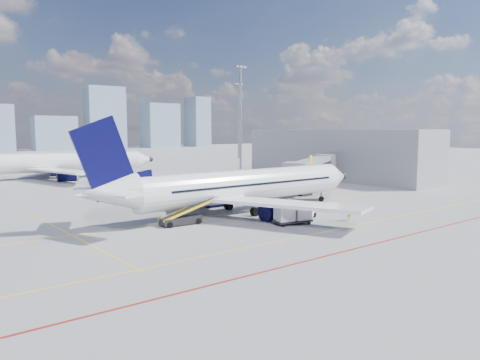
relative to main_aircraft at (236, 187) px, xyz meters
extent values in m
plane|color=gray|center=(0.54, -7.35, -3.22)|extent=(420.00, 420.00, 0.00)
cube|color=yellow|center=(0.54, 0.65, -3.22)|extent=(60.00, 0.18, 0.01)
cube|color=yellow|center=(0.54, -13.35, -3.22)|extent=(80.00, 0.15, 0.01)
cube|color=yellow|center=(14.54, -5.35, -3.22)|extent=(0.15, 28.00, 0.01)
cube|color=yellow|center=(-19.46, 0.65, -3.22)|extent=(0.15, 30.00, 0.01)
cube|color=maroon|center=(0.54, -19.35, -3.22)|extent=(90.00, 0.25, 0.01)
cube|color=gray|center=(22.79, 8.80, 0.68)|extent=(20.84, 13.93, 2.60)
cube|color=black|center=(22.79, 8.80, 0.88)|extent=(20.52, 13.82, 0.55)
cube|color=gray|center=(13.24, 3.15, 0.68)|extent=(4.49, 4.56, 3.00)
cube|color=black|center=(17.54, 5.45, -2.87)|extent=(2.20, 1.00, 0.70)
cylinder|color=slate|center=(17.54, 5.45, -1.52)|extent=(0.56, 0.56, 2.70)
cylinder|color=slate|center=(29.54, 12.65, -1.27)|extent=(0.60, 0.60, 3.90)
cylinder|color=gray|center=(32.54, 14.65, 0.68)|extent=(4.00, 4.00, 3.00)
cylinder|color=gray|center=(32.54, 14.65, -1.27)|extent=(2.40, 2.40, 3.90)
cube|color=yellow|center=(16.04, 2.95, 2.48)|extent=(1.26, 0.82, 1.20)
cube|color=gray|center=(40.54, 18.65, 1.78)|extent=(10.00, 42.00, 10.00)
cube|color=black|center=(35.74, 18.65, 1.78)|extent=(0.25, 40.00, 4.50)
cylinder|color=slate|center=(38.54, 47.65, 9.28)|extent=(0.56, 0.56, 25.00)
cube|color=slate|center=(38.54, 47.65, 21.98)|extent=(3.20, 0.40, 0.50)
cube|color=silver|center=(37.34, 47.40, 21.98)|extent=(0.60, 0.15, 0.35)
cube|color=silver|center=(38.54, 47.40, 21.98)|extent=(0.60, 0.15, 0.35)
cube|color=silver|center=(39.74, 47.40, 21.98)|extent=(0.60, 0.15, 0.35)
cylinder|color=slate|center=(65.54, 82.65, 9.28)|extent=(0.56, 0.56, 25.00)
cube|color=slate|center=(65.54, 82.65, 21.98)|extent=(3.20, 0.40, 0.50)
cube|color=silver|center=(64.34, 82.40, 21.98)|extent=(0.60, 0.15, 0.35)
cube|color=silver|center=(65.54, 82.40, 21.98)|extent=(0.60, 0.15, 0.35)
cube|color=silver|center=(66.74, 82.40, 21.98)|extent=(0.60, 0.15, 0.35)
cube|color=slate|center=(34.64, 182.65, 4.78)|extent=(19.47, 8.03, 16.00)
cube|color=slate|center=(59.48, 182.65, 12.26)|extent=(19.01, 8.79, 30.96)
cube|color=slate|center=(90.18, 182.65, 8.53)|extent=(18.23, 12.98, 23.50)
cube|color=slate|center=(114.51, 182.65, 10.71)|extent=(10.20, 12.66, 27.87)
cylinder|color=silver|center=(1.72, -0.01, 0.08)|extent=(29.59, 4.02, 3.84)
cone|color=silver|center=(18.27, -0.11, 0.08)|extent=(3.57, 3.86, 3.84)
sphere|color=black|center=(19.65, -0.12, 0.08)|extent=(1.09, 1.09, 1.08)
cone|color=silver|center=(-16.22, 0.09, 0.62)|extent=(6.33, 3.88, 3.84)
cube|color=black|center=(16.99, -0.10, 0.62)|extent=(1.49, 1.49, 0.44)
cube|color=silver|center=(0.29, 8.87, -0.98)|extent=(11.38, 16.93, 0.57)
cube|color=silver|center=(0.19, -8.87, -0.98)|extent=(11.23, 16.95, 0.57)
cylinder|color=#070631|center=(1.26, 5.71, -2.21)|extent=(3.56, 2.29, 2.27)
cylinder|color=#070631|center=(1.19, -5.72, -2.21)|extent=(3.56, 2.29, 2.27)
cylinder|color=silver|center=(3.13, 5.70, -2.21)|extent=(0.36, 2.33, 2.33)
cylinder|color=silver|center=(3.06, -5.73, -2.21)|extent=(0.36, 2.33, 2.33)
cube|color=#070631|center=(-16.22, 0.09, 4.02)|extent=(6.76, 0.35, 8.40)
cube|color=#070631|center=(-13.85, 0.08, 1.66)|extent=(5.56, 0.33, 2.12)
cube|color=silver|center=(-16.59, 3.25, 0.97)|extent=(4.83, 6.23, 0.22)
cube|color=silver|center=(-16.63, -3.06, 0.97)|extent=(4.78, 6.22, 0.22)
cylinder|color=slate|center=(15.02, -0.09, -2.32)|extent=(0.28, 0.28, 1.80)
cylinder|color=black|center=(15.02, -0.09, -2.84)|extent=(0.76, 0.28, 0.76)
cylinder|color=slate|center=(0.75, 2.56, -2.42)|extent=(0.32, 0.32, 1.60)
cylinder|color=black|center=(0.75, 2.56, -2.72)|extent=(1.00, 0.66, 1.00)
cylinder|color=slate|center=(0.72, -2.57, -2.42)|extent=(0.32, 0.32, 1.60)
cylinder|color=black|center=(0.72, -2.57, -2.72)|extent=(1.00, 0.66, 1.00)
cube|color=black|center=(2.22, 1.89, 0.37)|extent=(24.24, 0.24, 0.26)
cube|color=black|center=(2.20, -1.91, 0.37)|extent=(24.24, 0.24, 0.26)
cylinder|color=silver|center=(-2.77, 53.78, 0.08)|extent=(30.17, 9.23, 3.89)
cone|color=silver|center=(13.73, 50.75, 0.08)|extent=(4.24, 4.48, 3.89)
sphere|color=black|center=(15.11, 50.50, 0.08)|extent=(1.28, 1.28, 1.10)
cube|color=black|center=(12.46, 50.99, 0.63)|extent=(1.74, 1.74, 0.45)
cube|color=silver|center=(-2.62, 62.89, -0.99)|extent=(13.60, 16.54, 0.58)
cube|color=silver|center=(-5.86, 45.21, -0.99)|extent=(8.93, 17.24, 0.58)
cylinder|color=#070631|center=(-2.21, 59.57, -2.24)|extent=(3.95, 2.91, 2.30)
cylinder|color=#070631|center=(-4.30, 48.17, -2.24)|extent=(3.95, 2.91, 2.30)
cylinder|color=silver|center=(-0.35, 59.22, -2.24)|extent=(0.77, 2.38, 2.36)
cylinder|color=silver|center=(-2.44, 47.83, -2.24)|extent=(0.77, 2.38, 2.36)
cylinder|color=black|center=(-3.28, 56.51, -2.72)|extent=(1.10, 0.82, 1.00)
cylinder|color=black|center=(-4.22, 51.40, -2.72)|extent=(1.10, 0.82, 1.00)
cylinder|color=black|center=(10.49, 51.35, -2.84)|extent=(0.80, 0.41, 0.76)
cube|color=silver|center=(4.59, -7.17, -2.64)|extent=(2.58, 1.89, 0.84)
cube|color=silver|center=(4.19, -7.30, -2.02)|extent=(1.36, 1.46, 0.63)
cube|color=black|center=(4.19, -7.30, -1.81)|extent=(1.24, 1.38, 0.37)
cylinder|color=black|center=(3.96, -7.97, -2.93)|extent=(0.63, 0.39, 0.59)
cylinder|color=black|center=(3.62, -6.87, -2.93)|extent=(0.63, 0.39, 0.59)
cylinder|color=black|center=(5.56, -7.48, -2.93)|extent=(0.63, 0.39, 0.59)
cylinder|color=black|center=(5.22, -6.37, -2.93)|extent=(0.63, 0.39, 0.59)
cube|color=black|center=(0.80, -8.71, -2.86)|extent=(4.35, 2.72, 0.20)
cube|color=silver|center=(-0.18, -8.47, -1.87)|extent=(2.09, 2.05, 1.74)
cube|color=silver|center=(1.78, -8.96, -1.87)|extent=(2.09, 2.05, 1.74)
cylinder|color=black|center=(-0.91, -9.10, -3.04)|extent=(0.39, 0.24, 0.36)
cylinder|color=black|center=(-0.53, -7.57, -3.04)|extent=(0.39, 0.24, 0.36)
cylinder|color=black|center=(2.14, -9.86, -3.04)|extent=(0.39, 0.24, 0.36)
cylinder|color=black|center=(2.52, -8.33, -3.04)|extent=(0.39, 0.24, 0.36)
cube|color=black|center=(-8.72, -1.59, -2.75)|extent=(4.51, 1.83, 0.74)
cube|color=black|center=(-7.88, -1.64, -1.64)|extent=(6.37, 1.41, 1.94)
cube|color=yellow|center=(-7.85, -1.06, -1.64)|extent=(6.34, 0.44, 2.02)
cube|color=yellow|center=(-7.91, -2.22, -1.64)|extent=(6.34, 0.44, 2.02)
cylinder|color=black|center=(-10.44, -2.23, -2.90)|extent=(0.65, 0.29, 0.63)
cylinder|color=black|center=(-10.36, -0.76, -2.90)|extent=(0.65, 0.29, 0.63)
cylinder|color=black|center=(-7.08, -2.42, -2.90)|extent=(0.65, 0.29, 0.63)
cylinder|color=black|center=(-7.00, -0.95, -2.90)|extent=(0.65, 0.29, 0.63)
imported|color=#F9F21A|center=(7.25, -11.17, -2.30)|extent=(0.65, 0.79, 1.85)
camera|label=1|loc=(-34.11, -43.66, 6.95)|focal=35.00mm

